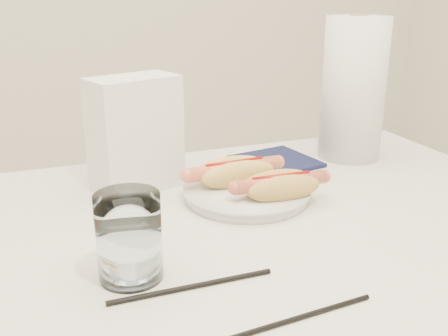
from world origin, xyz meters
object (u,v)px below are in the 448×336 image
object	(u,v)px
water_glass	(129,237)
table	(222,266)
napkin_box	(135,134)
hotdog_left	(234,173)
paper_towel_roll	(353,89)
plate	(247,194)
hotdog_right	(281,186)

from	to	relation	value
water_glass	table	bearing A→B (deg)	27.50
napkin_box	hotdog_left	bearing A→B (deg)	-48.80
hotdog_left	paper_towel_roll	size ratio (longest dim) A/B	0.60
table	napkin_box	world-z (taller)	napkin_box
water_glass	napkin_box	bearing A→B (deg)	76.41
plate	paper_towel_roll	bearing A→B (deg)	25.27
plate	hotdog_right	size ratio (longest dim) A/B	1.32
hotdog_right	water_glass	distance (m)	0.31
hotdog_right	paper_towel_roll	bearing A→B (deg)	38.26
hotdog_right	paper_towel_roll	size ratio (longest dim) A/B	0.55
hotdog_left	hotdog_right	distance (m)	0.10
water_glass	napkin_box	xyz separation A→B (m)	(0.07, 0.31, 0.05)
table	paper_towel_roll	bearing A→B (deg)	32.53
napkin_box	paper_towel_roll	xyz separation A→B (m)	(0.47, 0.02, 0.05)
table	paper_towel_roll	xyz separation A→B (m)	(0.39, 0.25, 0.21)
hotdog_right	napkin_box	xyz separation A→B (m)	(-0.20, 0.17, 0.06)
hotdog_right	water_glass	bearing A→B (deg)	-153.04
hotdog_left	paper_towel_roll	bearing A→B (deg)	16.41
hotdog_right	napkin_box	world-z (taller)	napkin_box
plate	water_glass	xyz separation A→B (m)	(-0.24, -0.19, 0.05)
plate	table	bearing A→B (deg)	-129.35
plate	hotdog_left	world-z (taller)	hotdog_left
water_glass	napkin_box	distance (m)	0.32
napkin_box	water_glass	bearing A→B (deg)	-122.11
water_glass	napkin_box	world-z (taller)	napkin_box
paper_towel_roll	water_glass	bearing A→B (deg)	-148.84
plate	hotdog_left	size ratio (longest dim) A/B	1.22
napkin_box	paper_towel_roll	bearing A→B (deg)	-15.72
table	water_glass	xyz separation A→B (m)	(-0.15, -0.08, 0.12)
hotdog_left	hotdog_right	xyz separation A→B (m)	(0.05, -0.08, -0.00)
hotdog_left	water_glass	size ratio (longest dim) A/B	1.55
plate	paper_towel_roll	world-z (taller)	paper_towel_roll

